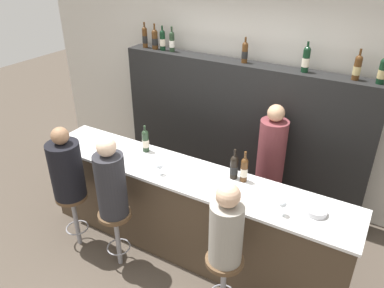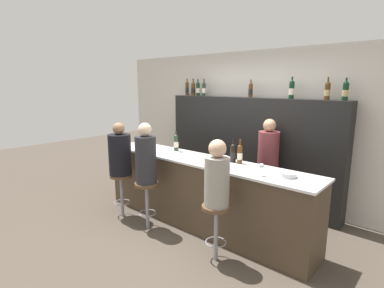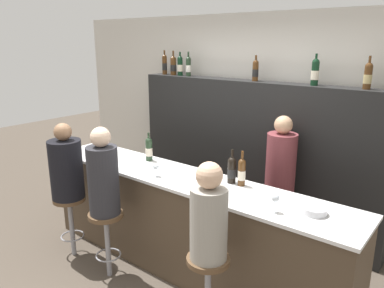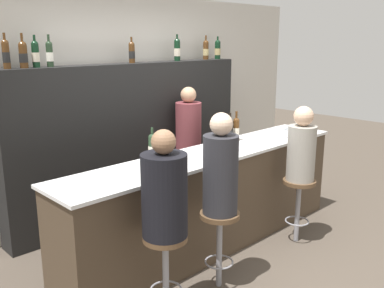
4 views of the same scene
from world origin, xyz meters
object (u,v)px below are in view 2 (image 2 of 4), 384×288
Objects in this scene: wine_glass_0 at (181,152)px; wine_bottle_backbar_0 at (187,88)px; wine_bottle_backbar_2 at (198,89)px; bar_stool_middle at (147,193)px; wine_bottle_backbar_1 at (193,89)px; wine_bottle_backbar_3 at (204,89)px; wine_bottle_counter_0 at (176,142)px; guest_seated_middle at (146,157)px; wine_glass_1 at (261,167)px; wine_bottle_counter_2 at (240,154)px; guest_seated_left at (120,153)px; wine_bottle_backbar_7 at (346,91)px; guest_seated_right at (217,177)px; metal_bowl at (288,175)px; wine_bottle_counter_1 at (233,153)px; wine_bottle_backbar_4 at (251,90)px; bar_stool_left at (121,184)px; bartender at (267,172)px; wine_bottle_backbar_5 at (292,89)px; wine_bottle_backbar_6 at (327,91)px; bar_stool_right at (216,218)px.

wine_bottle_backbar_0 is at bearing 129.57° from wine_glass_0.
wine_bottle_backbar_2 is 2.43m from bar_stool_middle.
wine_bottle_backbar_1 is 0.27m from wine_bottle_backbar_3.
wine_bottle_counter_0 is at bearing 142.20° from wine_glass_0.
wine_bottle_counter_0 is at bearing 99.46° from guest_seated_middle.
guest_seated_middle is at bearing -71.30° from wine_bottle_backbar_2.
bar_stool_middle is (-0.29, -0.41, -0.57)m from wine_glass_0.
wine_bottle_counter_0 is at bearing 169.23° from wine_glass_1.
wine_bottle_counter_2 is 1.81m from guest_seated_left.
wine_bottle_backbar_0 reaches higher than wine_bottle_backbar_3.
wine_glass_1 is (1.67, -0.32, -0.02)m from wine_bottle_counter_0.
wine_bottle_backbar_1 is 2.51× the size of wine_glass_0.
guest_seated_middle is (0.63, -1.86, -0.90)m from wine_bottle_backbar_2.
wine_glass_1 is at bearing -106.55° from wine_bottle_backbar_7.
wine_bottle_counter_2 reaches higher than wine_glass_0.
wine_bottle_backbar_0 reaches higher than guest_seated_right.
wine_glass_1 is at bearing 14.81° from bar_stool_middle.
wine_bottle_backbar_2 is at bearing 152.08° from metal_bowl.
wine_bottle_backbar_3 is at bearing 141.66° from wine_bottle_counter_1.
guest_seated_left is at bearing -156.37° from wine_bottle_counter_2.
wine_bottle_counter_1 is 1.09× the size of wine_bottle_backbar_4.
wine_bottle_counter_1 is 0.87m from metal_bowl.
wine_bottle_backbar_2 is at bearing 90.84° from bar_stool_left.
metal_bowl is (1.51, 0.17, -0.07)m from wine_glass_0.
wine_bottle_backbar_2 is 2.38× the size of wine_glass_0.
wine_bottle_backbar_4 is at bearing 58.94° from guest_seated_left.
bar_stool_left is 0.80m from guest_seated_middle.
wine_glass_0 is (0.41, -0.32, -0.04)m from wine_bottle_counter_0.
guest_seated_middle is (0.12, -0.73, -0.08)m from wine_bottle_counter_0.
metal_bowl is 0.81m from guest_seated_right.
wine_bottle_counter_2 is 0.43× the size of guest_seated_right.
wine_bottle_counter_1 is at bearing 25.06° from bar_stool_left.
wine_bottle_counter_1 is 2.00m from wine_bottle_backbar_3.
wine_bottle_backbar_3 reaches higher than bartender.
wine_glass_0 is 0.16× the size of guest_seated_left.
bartender is at bearing -32.93° from wine_bottle_backbar_4.
wine_bottle_backbar_5 reaches higher than wine_bottle_counter_0.
wine_bottle_backbar_2 is (0.28, 0.00, -0.01)m from wine_bottle_backbar_0.
wine_bottle_backbar_6 is (1.86, 1.13, 0.81)m from wine_bottle_counter_0.
bar_stool_right is at bearing 180.00° from guest_seated_right.
wine_bottle_backbar_4 is 2.59m from bar_stool_left.
wine_bottle_backbar_3 is 2.69m from guest_seated_right.
wine_bottle_backbar_2 is at bearing 90.84° from guest_seated_left.
wine_bottle_backbar_3 is 1.70× the size of metal_bowl.
metal_bowl is (0.05, -1.29, -0.92)m from wine_bottle_backbar_6.
bar_stool_right is (1.22, 0.00, -0.53)m from guest_seated_middle.
wine_bottle_counter_1 is 0.98× the size of wine_bottle_backbar_5.
wine_bottle_backbar_3 is 1.07× the size of wine_bottle_backbar_4.
wine_bottle_backbar_0 and wine_bottle_backbar_5 have the same top height.
wine_bottle_counter_0 is 0.96× the size of wine_bottle_backbar_0.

